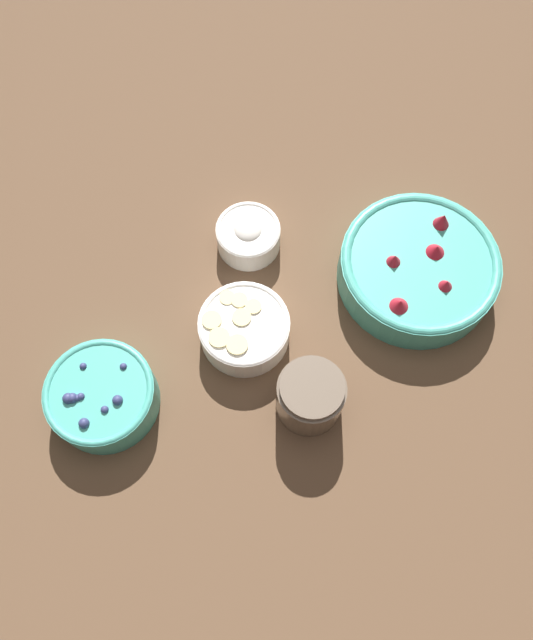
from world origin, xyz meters
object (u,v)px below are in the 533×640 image
Objects in this scene: bowl_cream at (248,235)px; jar_chocolate at (310,397)px; bowl_blueberries at (102,396)px; bowl_bananas at (244,328)px; bowl_strawberries at (418,268)px.

bowl_cream is 0.29m from jar_chocolate.
bowl_cream is at bearing -15.53° from bowl_blueberries.
bowl_bananas is (0.17, -0.15, -0.00)m from bowl_blueberries.
bowl_strawberries is at bearing -47.82° from bowl_bananas.
bowl_cream is at bearing 98.50° from bowl_strawberries.
jar_chocolate is at bearing -116.76° from bowl_bananas.
bowl_strawberries is at bearing -81.50° from bowl_cream.
bowl_cream is (0.15, 0.06, -0.00)m from bowl_bananas.
jar_chocolate reaches higher than bowl_bananas.
jar_chocolate reaches higher than bowl_cream.
bowl_blueberries is at bearing 164.47° from bowl_cream.
bowl_bananas is 1.33× the size of bowl_cream.
jar_chocolate is (-0.22, -0.19, 0.01)m from bowl_cream.
jar_chocolate is (-0.26, 0.08, 0.00)m from bowl_strawberries.
bowl_bananas is 0.16m from bowl_cream.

